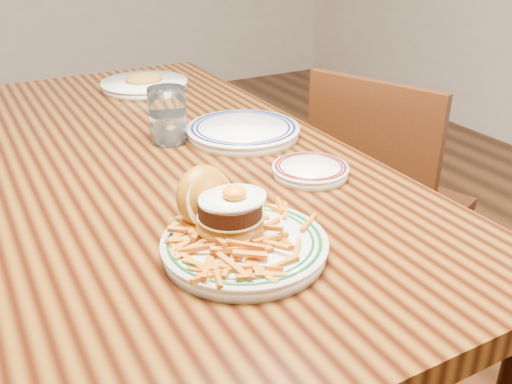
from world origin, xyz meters
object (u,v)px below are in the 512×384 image
main_plate (238,232)px  chair_right (383,201)px  side_plate (310,170)px  table (156,191)px

main_plate → chair_right: bearing=16.6°
chair_right → side_plate: (-0.46, -0.27, 0.31)m
main_plate → table: bearing=72.2°
side_plate → main_plate: bearing=-126.4°
chair_right → table: bearing=-21.2°
main_plate → side_plate: size_ratio=1.68×
table → main_plate: main_plate is taller
table → side_plate: (0.25, -0.26, 0.10)m
chair_right → side_plate: 0.62m
chair_right → main_plate: main_plate is taller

